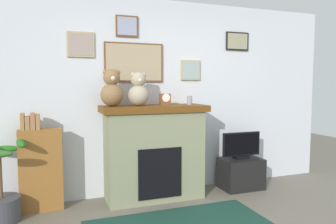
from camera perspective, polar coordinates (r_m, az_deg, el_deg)
name	(u,v)px	position (r m, az deg, el deg)	size (l,w,h in m)	color
back_wall	(161,97)	(4.40, -1.27, 2.77)	(5.20, 0.15, 2.60)	silver
fireplace	(154,152)	(4.14, -2.53, -7.09)	(1.34, 0.55, 1.21)	gray
bookshelf	(41,167)	(4.03, -21.83, -9.19)	(0.48, 0.16, 1.15)	brown
potted_plant	(1,195)	(3.95, -27.66, -13.09)	(0.54, 0.52, 0.88)	#3F3F44
tv_stand	(241,173)	(4.72, 12.88, -10.65)	(0.57, 0.40, 0.43)	black
television	(241,146)	(4.63, 12.98, -5.93)	(0.58, 0.14, 0.37)	black
candle_jar	(190,100)	(4.21, 3.89, 2.10)	(0.07, 0.07, 0.12)	gray
mantel_clock	(165,99)	(4.08, -0.55, 2.27)	(0.13, 0.10, 0.15)	brown
teddy_bear_cream	(112,90)	(3.90, -10.01, 3.94)	(0.28, 0.28, 0.45)	brown
teddy_bear_tan	(138,91)	(3.97, -5.30, 3.83)	(0.26, 0.26, 0.42)	tan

